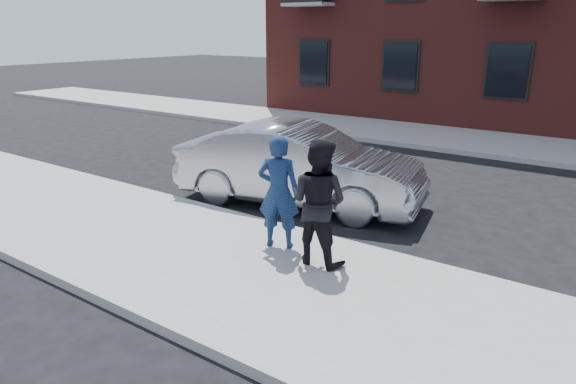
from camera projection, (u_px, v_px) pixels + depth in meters
The scene contains 8 objects.
ground at pixel (274, 278), 7.63m from camera, with size 100.00×100.00×0.00m, color black.
near_sidewalk at pixel (264, 280), 7.41m from camera, with size 50.00×3.50×0.15m, color gray.
near_curb at pixel (328, 240), 8.82m from camera, with size 50.00×0.10×0.15m, color #999691.
far_sidewalk at pixel (483, 142), 16.40m from camera, with size 50.00×3.50×0.15m, color gray.
far_curb at pixel (466, 153), 14.99m from camera, with size 50.00×0.10×0.15m, color #999691.
silver_sedan at pixel (299, 165), 10.60m from camera, with size 1.78×5.11×1.68m, color #999BA3.
man_hoodie at pixel (279, 192), 8.12m from camera, with size 0.79×0.66×1.84m.
man_peacoat at pixel (318, 202), 7.55m from camera, with size 0.93×0.73×1.90m.
Camera 1 is at (4.11, -5.53, 3.53)m, focal length 32.00 mm.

